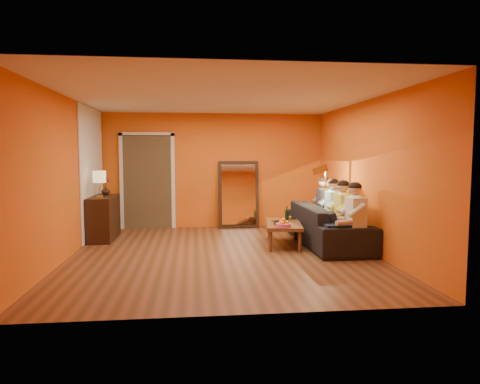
{
  "coord_description": "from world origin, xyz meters",
  "views": [
    {
      "loc": [
        -0.48,
        -7.04,
        1.66
      ],
      "look_at": [
        0.35,
        0.5,
        1.0
      ],
      "focal_mm": 32.0,
      "sensor_mm": 36.0,
      "label": 1
    }
  ],
  "objects": [
    {
      "name": "sofa",
      "position": [
        2.0,
        0.56,
        0.37
      ],
      "size": [
        2.5,
        0.98,
        0.73
      ],
      "primitive_type": "imported",
      "rotation": [
        0.0,
        0.0,
        1.57
      ],
      "color": "black",
      "rests_on": "floor"
    },
    {
      "name": "door_jamb_left",
      "position": [
        -2.07,
        2.71,
        1.05
      ],
      "size": [
        0.08,
        0.06,
        2.2
      ],
      "primitive_type": "cube",
      "color": "white",
      "rests_on": "wall_back"
    },
    {
      "name": "mirror_frame",
      "position": [
        0.55,
        2.63,
        0.76
      ],
      "size": [
        0.92,
        0.27,
        1.51
      ],
      "primitive_type": "cube",
      "rotation": [
        -0.14,
        0.0,
        0.0
      ],
      "color": "black",
      "rests_on": "floor"
    },
    {
      "name": "white_accent",
      "position": [
        -2.48,
        1.75,
        1.3
      ],
      "size": [
        0.02,
        1.9,
        2.58
      ],
      "primitive_type": "cube",
      "color": "white",
      "rests_on": "wall_left"
    },
    {
      "name": "flowers",
      "position": [
        -2.24,
        1.8,
        1.18
      ],
      "size": [
        0.17,
        0.17,
        0.42
      ],
      "primitive_type": null,
      "color": "maroon",
      "rests_on": "vase"
    },
    {
      "name": "book_lower",
      "position": [
        0.98,
        0.37,
        0.43
      ],
      "size": [
        0.22,
        0.27,
        0.02
      ],
      "primitive_type": "imported",
      "rotation": [
        0.0,
        0.0,
        0.17
      ],
      "color": "black",
      "rests_on": "coffee_table"
    },
    {
      "name": "vase",
      "position": [
        -2.24,
        1.8,
        0.94
      ],
      "size": [
        0.17,
        0.17,
        0.18
      ],
      "primitive_type": "imported",
      "color": "black",
      "rests_on": "sideboard"
    },
    {
      "name": "room_shell",
      "position": [
        0.0,
        0.37,
        1.3
      ],
      "size": [
        5.0,
        5.5,
        2.6
      ],
      "color": "brown",
      "rests_on": "ground"
    },
    {
      "name": "wine_bottle",
      "position": [
        1.21,
        0.52,
        0.58
      ],
      "size": [
        0.07,
        0.07,
        0.31
      ],
      "primitive_type": "cylinder",
      "color": "black",
      "rests_on": "coffee_table"
    },
    {
      "name": "mirror_glass",
      "position": [
        0.55,
        2.59,
        0.76
      ],
      "size": [
        0.78,
        0.21,
        1.35
      ],
      "primitive_type": "cube",
      "rotation": [
        -0.14,
        0.0,
        0.0
      ],
      "color": "white",
      "rests_on": "mirror_frame"
    },
    {
      "name": "table_lamp",
      "position": [
        -2.24,
        1.25,
        1.1
      ],
      "size": [
        0.24,
        0.24,
        0.51
      ],
      "primitive_type": null,
      "color": "beige",
      "rests_on": "sideboard"
    },
    {
      "name": "door_jamb_right",
      "position": [
        -0.93,
        2.71,
        1.05
      ],
      "size": [
        0.08,
        0.06,
        2.2
      ],
      "primitive_type": "cube",
      "color": "white",
      "rests_on": "wall_back"
    },
    {
      "name": "tumbler",
      "position": [
        1.28,
        0.69,
        0.47
      ],
      "size": [
        0.14,
        0.14,
        0.1
      ],
      "primitive_type": "imported",
      "rotation": [
        0.0,
        0.0,
        -0.31
      ],
      "color": "#B27F3F",
      "rests_on": "coffee_table"
    },
    {
      "name": "person_mid_left",
      "position": [
        2.13,
        0.11,
        0.61
      ],
      "size": [
        0.7,
        0.44,
        1.22
      ],
      "primitive_type": null,
      "color": "#D0CB45",
      "rests_on": "sofa"
    },
    {
      "name": "doorway_recess",
      "position": [
        -1.5,
        2.83,
        1.05
      ],
      "size": [
        1.06,
        0.3,
        2.1
      ],
      "primitive_type": "cube",
      "color": "#3F2D19",
      "rests_on": "floor"
    },
    {
      "name": "coffee_table",
      "position": [
        1.16,
        0.57,
        0.21
      ],
      "size": [
        0.8,
        1.3,
        0.42
      ],
      "primitive_type": null,
      "rotation": [
        0.0,
        0.0,
        -0.15
      ],
      "color": "brown",
      "rests_on": "floor"
    },
    {
      "name": "person_mid_right",
      "position": [
        2.13,
        0.66,
        0.61
      ],
      "size": [
        0.7,
        0.44,
        1.22
      ],
      "primitive_type": null,
      "color": "#99CEED",
      "rests_on": "sofa"
    },
    {
      "name": "fruit_bowl",
      "position": [
        1.06,
        0.12,
        0.5
      ],
      "size": [
        0.26,
        0.26,
        0.16
      ],
      "primitive_type": null,
      "color": "#E14F83",
      "rests_on": "coffee_table"
    },
    {
      "name": "person_far_right",
      "position": [
        2.13,
        1.21,
        0.61
      ],
      "size": [
        0.7,
        0.44,
        1.22
      ],
      "primitive_type": null,
      "color": "#2F2F33",
      "rests_on": "sofa"
    },
    {
      "name": "sideboard",
      "position": [
        -2.24,
        1.55,
        0.42
      ],
      "size": [
        0.44,
        1.18,
        0.85
      ],
      "primitive_type": "cube",
      "color": "black",
      "rests_on": "floor"
    },
    {
      "name": "laptop",
      "position": [
        1.34,
        0.92,
        0.43
      ],
      "size": [
        0.29,
        0.19,
        0.02
      ],
      "primitive_type": "imported",
      "rotation": [
        0.0,
        0.0,
        0.01
      ],
      "color": "black",
      "rests_on": "coffee_table"
    },
    {
      "name": "dog",
      "position": [
        2.1,
        0.04,
        0.35
      ],
      "size": [
        0.44,
        0.63,
        0.7
      ],
      "primitive_type": null,
      "rotation": [
        0.0,
        0.0,
        -0.1
      ],
      "color": "olive",
      "rests_on": "floor"
    },
    {
      "name": "book_mid",
      "position": [
        0.99,
        0.38,
        0.45
      ],
      "size": [
        0.27,
        0.31,
        0.02
      ],
      "primitive_type": "imported",
      "rotation": [
        0.0,
        0.0,
        -0.35
      ],
      "color": "maroon",
      "rests_on": "book_lower"
    },
    {
      "name": "floor_lamp",
      "position": [
        2.02,
        0.82,
        0.72
      ],
      "size": [
        0.33,
        0.28,
        1.44
      ],
      "primitive_type": null,
      "rotation": [
        0.0,
        0.0,
        -0.13
      ],
      "color": "gold",
      "rests_on": "floor"
    },
    {
      "name": "book_upper",
      "position": [
        0.98,
        0.36,
        0.47
      ],
      "size": [
        0.25,
        0.26,
        0.02
      ],
      "primitive_type": "imported",
      "rotation": [
        0.0,
        0.0,
        0.68
      ],
      "color": "black",
      "rests_on": "book_mid"
    },
    {
      "name": "door_header",
      "position": [
        -1.5,
        2.71,
        2.12
      ],
      "size": [
        1.22,
        0.06,
        0.08
      ],
      "primitive_type": "cube",
      "color": "white",
      "rests_on": "wall_back"
    },
    {
      "name": "person_far_left",
      "position": [
        2.13,
        -0.44,
        0.61
      ],
      "size": [
        0.7,
        0.44,
        1.22
      ],
      "primitive_type": null,
      "color": "beige",
      "rests_on": "sofa"
    }
  ]
}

